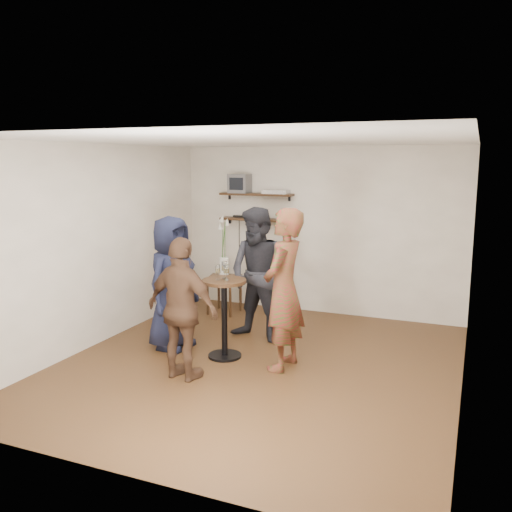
{
  "coord_description": "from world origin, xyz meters",
  "views": [
    {
      "loc": [
        2.29,
        -5.63,
        2.39
      ],
      "look_at": [
        -0.19,
        0.4,
        1.23
      ],
      "focal_mm": 38.0,
      "sensor_mm": 36.0,
      "label": 1
    }
  ],
  "objects_px": {
    "person_dark": "(259,275)",
    "person_navy": "(172,283)",
    "side_table": "(224,283)",
    "person_plaid": "(284,290)",
    "radio": "(257,215)",
    "person_brown": "(182,309)",
    "crt_monitor": "(240,183)",
    "dvd_deck": "(276,192)",
    "drinks_table": "(224,308)"
  },
  "relations": [
    {
      "from": "person_dark",
      "to": "person_navy",
      "type": "relative_size",
      "value": 1.05
    },
    {
      "from": "side_table",
      "to": "person_plaid",
      "type": "bearing_deg",
      "value": -48.06
    },
    {
      "from": "radio",
      "to": "person_brown",
      "type": "relative_size",
      "value": 0.14
    },
    {
      "from": "side_table",
      "to": "person_navy",
      "type": "xyz_separation_m",
      "value": [
        0.08,
        -1.69,
        0.36
      ]
    },
    {
      "from": "person_plaid",
      "to": "person_navy",
      "type": "bearing_deg",
      "value": -90.99
    },
    {
      "from": "radio",
      "to": "person_brown",
      "type": "distance_m",
      "value": 3.16
    },
    {
      "from": "side_table",
      "to": "person_navy",
      "type": "bearing_deg",
      "value": -87.3
    },
    {
      "from": "crt_monitor",
      "to": "person_plaid",
      "type": "bearing_deg",
      "value": -55.86
    },
    {
      "from": "dvd_deck",
      "to": "radio",
      "type": "xyz_separation_m",
      "value": [
        -0.32,
        0.0,
        -0.38
      ]
    },
    {
      "from": "drinks_table",
      "to": "person_brown",
      "type": "bearing_deg",
      "value": -99.79
    },
    {
      "from": "person_dark",
      "to": "person_plaid",
      "type": "bearing_deg",
      "value": -41.54
    },
    {
      "from": "person_brown",
      "to": "person_dark",
      "type": "bearing_deg",
      "value": -90.34
    },
    {
      "from": "drinks_table",
      "to": "person_brown",
      "type": "height_order",
      "value": "person_brown"
    },
    {
      "from": "crt_monitor",
      "to": "side_table",
      "type": "bearing_deg",
      "value": -95.88
    },
    {
      "from": "crt_monitor",
      "to": "side_table",
      "type": "relative_size",
      "value": 0.55
    },
    {
      "from": "crt_monitor",
      "to": "drinks_table",
      "type": "distance_m",
      "value": 2.79
    },
    {
      "from": "person_dark",
      "to": "person_brown",
      "type": "height_order",
      "value": "person_dark"
    },
    {
      "from": "person_dark",
      "to": "crt_monitor",
      "type": "bearing_deg",
      "value": 132.38
    },
    {
      "from": "radio",
      "to": "person_dark",
      "type": "distance_m",
      "value": 1.76
    },
    {
      "from": "dvd_deck",
      "to": "person_brown",
      "type": "bearing_deg",
      "value": -89.05
    },
    {
      "from": "person_navy",
      "to": "person_brown",
      "type": "distance_m",
      "value": 1.06
    },
    {
      "from": "crt_monitor",
      "to": "radio",
      "type": "relative_size",
      "value": 1.45
    },
    {
      "from": "person_plaid",
      "to": "person_dark",
      "type": "xyz_separation_m",
      "value": [
        -0.64,
        0.81,
        -0.04
      ]
    },
    {
      "from": "crt_monitor",
      "to": "radio",
      "type": "distance_m",
      "value": 0.58
    },
    {
      "from": "drinks_table",
      "to": "radio",
      "type": "bearing_deg",
      "value": 102.5
    },
    {
      "from": "dvd_deck",
      "to": "drinks_table",
      "type": "relative_size",
      "value": 0.41
    },
    {
      "from": "dvd_deck",
      "to": "person_dark",
      "type": "relative_size",
      "value": 0.22
    },
    {
      "from": "person_navy",
      "to": "person_dark",
      "type": "bearing_deg",
      "value": -47.47
    },
    {
      "from": "radio",
      "to": "person_plaid",
      "type": "xyz_separation_m",
      "value": [
        1.28,
        -2.33,
        -0.59
      ]
    },
    {
      "from": "drinks_table",
      "to": "person_navy",
      "type": "xyz_separation_m",
      "value": [
        -0.78,
        0.07,
        0.23
      ]
    },
    {
      "from": "radio",
      "to": "person_plaid",
      "type": "bearing_deg",
      "value": -61.16
    },
    {
      "from": "drinks_table",
      "to": "person_plaid",
      "type": "distance_m",
      "value": 0.84
    },
    {
      "from": "radio",
      "to": "person_dark",
      "type": "bearing_deg",
      "value": -66.88
    },
    {
      "from": "side_table",
      "to": "radio",
      "type": "bearing_deg",
      "value": 55.72
    },
    {
      "from": "crt_monitor",
      "to": "person_dark",
      "type": "bearing_deg",
      "value": -58.09
    },
    {
      "from": "side_table",
      "to": "drinks_table",
      "type": "relative_size",
      "value": 0.6
    },
    {
      "from": "dvd_deck",
      "to": "side_table",
      "type": "height_order",
      "value": "dvd_deck"
    },
    {
      "from": "person_dark",
      "to": "person_navy",
      "type": "distance_m",
      "value": 1.15
    },
    {
      "from": "dvd_deck",
      "to": "drinks_table",
      "type": "bearing_deg",
      "value": -85.41
    },
    {
      "from": "drinks_table",
      "to": "person_plaid",
      "type": "relative_size",
      "value": 0.52
    },
    {
      "from": "dvd_deck",
      "to": "person_dark",
      "type": "height_order",
      "value": "dvd_deck"
    },
    {
      "from": "side_table",
      "to": "drinks_table",
      "type": "bearing_deg",
      "value": -64.2
    },
    {
      "from": "crt_monitor",
      "to": "drinks_table",
      "type": "height_order",
      "value": "crt_monitor"
    },
    {
      "from": "person_navy",
      "to": "radio",
      "type": "bearing_deg",
      "value": -1.45
    },
    {
      "from": "person_brown",
      "to": "side_table",
      "type": "bearing_deg",
      "value": -64.31
    },
    {
      "from": "crt_monitor",
      "to": "person_navy",
      "type": "bearing_deg",
      "value": -89.3
    },
    {
      "from": "drinks_table",
      "to": "person_plaid",
      "type": "height_order",
      "value": "person_plaid"
    },
    {
      "from": "crt_monitor",
      "to": "radio",
      "type": "height_order",
      "value": "crt_monitor"
    },
    {
      "from": "radio",
      "to": "side_table",
      "type": "distance_m",
      "value": 1.2
    },
    {
      "from": "side_table",
      "to": "person_dark",
      "type": "distance_m",
      "value": 1.47
    }
  ]
}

